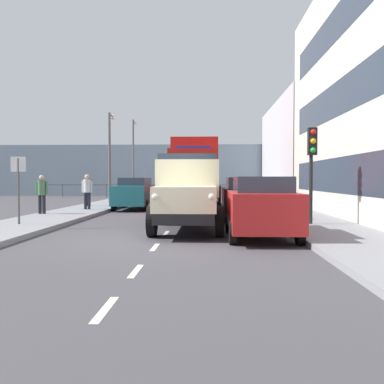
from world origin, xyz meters
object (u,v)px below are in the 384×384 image
at_px(pedestrian_strolling, 42,191).
at_px(street_sign, 18,178).
at_px(pedestrian_in_dark_coat, 87,189).
at_px(lamp_post_far, 134,151).
at_px(truck_vintage_cream, 188,194).
at_px(car_red_kerbside_near, 261,206).
at_px(traffic_light_near, 312,154).
at_px(car_black_kerbside_1, 245,198).
at_px(pedestrian_with_bag, 88,187).
at_px(lamp_post_promenade, 110,149).
at_px(car_teal_oppositeside_0, 135,193).
at_px(lorry_cargo_red, 195,172).

bearing_deg(pedestrian_strolling, street_sign, 102.12).
height_order(pedestrian_in_dark_coat, lamp_post_far, lamp_post_far).
distance_m(truck_vintage_cream, car_red_kerbside_near, 2.58).
bearing_deg(traffic_light_near, street_sign, 2.20).
height_order(truck_vintage_cream, pedestrian_in_dark_coat, truck_vintage_cream).
bearing_deg(truck_vintage_cream, traffic_light_near, -167.58).
relative_size(pedestrian_in_dark_coat, lamp_post_far, 0.26).
xyz_separation_m(car_black_kerbside_1, lamp_post_far, (7.93, -18.82, 3.15)).
height_order(car_red_kerbside_near, lamp_post_far, lamp_post_far).
bearing_deg(car_black_kerbside_1, traffic_light_near, 124.83).
xyz_separation_m(pedestrian_strolling, street_sign, (-0.89, 4.13, 0.55)).
bearing_deg(car_black_kerbside_1, truck_vintage_cream, 60.45).
height_order(pedestrian_in_dark_coat, pedestrian_with_bag, pedestrian_with_bag).
bearing_deg(truck_vintage_cream, lamp_post_promenade, -66.77).
bearing_deg(pedestrian_strolling, lamp_post_promenade, -97.13).
height_order(car_teal_oppositeside_0, lamp_post_promenade, lamp_post_promenade).
relative_size(pedestrian_strolling, lamp_post_promenade, 0.30).
bearing_deg(pedestrian_in_dark_coat, lamp_post_promenade, -88.64).
distance_m(pedestrian_in_dark_coat, street_sign, 6.94).
distance_m(car_black_kerbside_1, pedestrian_strolling, 8.74).
relative_size(pedestrian_strolling, pedestrian_in_dark_coat, 0.97).
bearing_deg(lamp_post_far, car_red_kerbside_near, 108.27).
bearing_deg(street_sign, pedestrian_strolling, -77.88).
distance_m(truck_vintage_cream, lamp_post_far, 23.46).
bearing_deg(truck_vintage_cream, pedestrian_strolling, -35.29).
height_order(car_red_kerbside_near, pedestrian_in_dark_coat, pedestrian_in_dark_coat).
bearing_deg(lorry_cargo_red, pedestrian_in_dark_coat, 31.25).
distance_m(truck_vintage_cream, traffic_light_near, 4.37).
bearing_deg(pedestrian_with_bag, traffic_light_near, 138.49).
relative_size(lamp_post_far, street_sign, 2.91).
bearing_deg(lamp_post_far, pedestrian_with_bag, 88.71).
bearing_deg(lamp_post_promenade, car_teal_oppositeside_0, 122.43).
height_order(truck_vintage_cream, car_black_kerbside_1, truck_vintage_cream).
relative_size(car_black_kerbside_1, car_teal_oppositeside_0, 0.93).
relative_size(car_teal_oppositeside_0, street_sign, 2.03).
height_order(lamp_post_promenade, lamp_post_far, lamp_post_far).
bearing_deg(car_teal_oppositeside_0, car_red_kerbside_near, 116.60).
relative_size(car_black_kerbside_1, street_sign, 1.87).
xyz_separation_m(pedestrian_strolling, pedestrian_with_bag, (-0.47, -5.25, 0.05)).
xyz_separation_m(car_red_kerbside_near, pedestrian_with_bag, (8.21, -11.37, 0.29)).
height_order(car_red_kerbside_near, lamp_post_promenade, lamp_post_promenade).
xyz_separation_m(car_teal_oppositeside_0, lamp_post_promenade, (2.14, -3.38, 2.66)).
bearing_deg(pedestrian_strolling, traffic_light_near, 160.57).
relative_size(car_red_kerbside_near, lamp_post_far, 0.59).
xyz_separation_m(pedestrian_with_bag, traffic_light_near, (-10.18, 9.01, 1.29)).
relative_size(pedestrian_in_dark_coat, pedestrian_with_bag, 0.98).
bearing_deg(car_teal_oppositeside_0, lamp_post_promenade, -57.57).
bearing_deg(car_red_kerbside_near, lamp_post_promenade, -61.98).
height_order(lorry_cargo_red, car_black_kerbside_1, lorry_cargo_red).
distance_m(pedestrian_in_dark_coat, traffic_light_near, 11.59).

